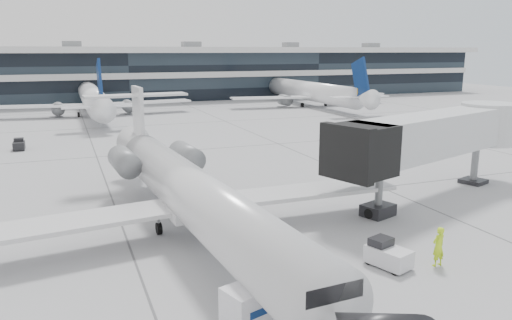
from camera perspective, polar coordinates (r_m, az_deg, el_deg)
name	(u,v)px	position (r m, az deg, el deg)	size (l,w,h in m)	color
ground	(263,201)	(35.72, 0.79, -4.71)	(220.00, 220.00, 0.00)	gray
terminal	(123,76)	(114.48, -15.00, 9.26)	(170.00, 22.00, 10.00)	black
bg_jet_center	(94,115)	(87.40, -18.00, 4.92)	(32.00, 40.00, 9.60)	white
bg_jet_right	(309,106)	(98.11, 6.10, 6.21)	(32.00, 40.00, 9.60)	white
regional_jet	(192,193)	(28.49, -7.33, -3.73)	(26.88, 33.57, 7.75)	silver
jet_bridge	(442,134)	(38.44, 20.48, 2.85)	(19.42, 9.54, 6.38)	#B1B3B5
ramp_worker	(438,247)	(26.66, 20.12, -9.27)	(0.74, 0.49, 2.04)	#C3F519
baggage_tug	(387,255)	(26.02, 14.78, -10.40)	(1.89, 2.44, 1.37)	silver
cargo_uld	(250,310)	(19.73, -0.67, -16.76)	(2.61, 2.23, 1.81)	black
traffic_cone	(171,189)	(38.38, -9.72, -3.27)	(0.40, 0.40, 0.54)	#FF430D
far_tug	(19,145)	(59.58, -25.46, 1.58)	(1.15, 1.94, 1.23)	black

